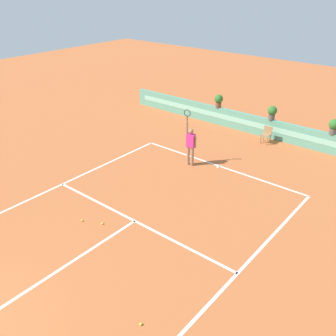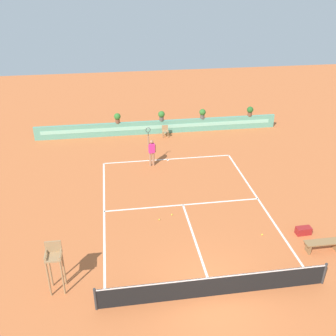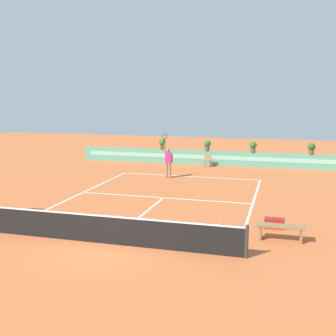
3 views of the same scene
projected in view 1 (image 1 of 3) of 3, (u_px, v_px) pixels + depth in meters
ground_plane at (127, 226)px, 12.96m from camera, size 60.00×60.00×0.00m
court_lines at (141, 217)px, 13.45m from camera, size 8.32×11.94×0.01m
back_wall_barrier at (266, 128)px, 19.87m from camera, size 18.00×0.21×1.00m
ball_kid_chair at (267, 134)px, 19.16m from camera, size 0.44×0.44×0.85m
tennis_player at (190, 144)px, 16.65m from camera, size 0.61×0.28×2.58m
tennis_ball_near_baseline at (102, 223)px, 13.05m from camera, size 0.07×0.07×0.07m
tennis_ball_mid_court at (141, 324)px, 9.30m from camera, size 0.07×0.07×0.07m
tennis_ball_by_sideline at (82, 220)px, 13.20m from camera, size 0.07×0.07×0.07m
potted_plant_centre at (272, 112)px, 19.33m from camera, size 0.48×0.48×0.72m
potted_plant_right at (334, 126)px, 17.59m from camera, size 0.48×0.48×0.72m
potted_plant_left at (219, 100)px, 21.15m from camera, size 0.48×0.48×0.72m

